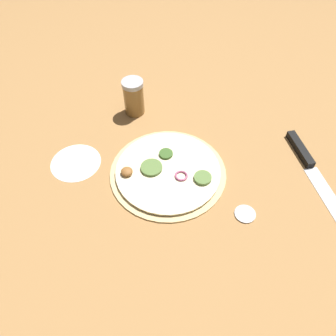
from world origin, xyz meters
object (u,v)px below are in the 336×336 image
(spice_jar, at_px, (134,97))
(pizza, at_px, (168,171))
(knife, at_px, (308,162))
(loose_cap, at_px, (245,214))

(spice_jar, bearing_deg, pizza, -48.37)
(pizza, relative_size, spice_jar, 2.72)
(knife, bearing_deg, spice_jar, -126.02)
(knife, bearing_deg, pizza, -97.11)
(loose_cap, bearing_deg, pizza, 164.52)
(knife, distance_m, loose_cap, 0.23)
(pizza, xyz_separation_m, knife, (0.32, 0.14, 0.00))
(pizza, bearing_deg, knife, 24.11)
(knife, distance_m, spice_jar, 0.48)
(pizza, xyz_separation_m, spice_jar, (-0.16, 0.18, 0.05))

